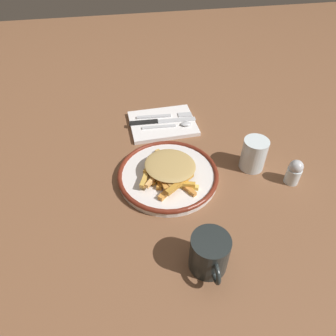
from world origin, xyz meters
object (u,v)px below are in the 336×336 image
(fork, at_px, (165,116))
(spoon, at_px, (175,125))
(napkin, at_px, (163,123))
(salt_shaker, at_px, (294,172))
(coffee_mug, at_px, (209,254))
(knife, at_px, (157,121))
(fries_heap, at_px, (168,170))
(water_glass, at_px, (254,154))
(plate, at_px, (168,175))

(fork, bearing_deg, spoon, 21.87)
(napkin, distance_m, salt_shaker, 0.42)
(coffee_mug, bearing_deg, knife, -176.24)
(fries_heap, height_order, spoon, fries_heap)
(napkin, relative_size, coffee_mug, 1.90)
(napkin, height_order, water_glass, water_glass)
(coffee_mug, height_order, salt_shaker, coffee_mug)
(fries_heap, height_order, coffee_mug, coffee_mug)
(plate, height_order, fork, plate)
(napkin, xyz_separation_m, coffee_mug, (0.49, 0.01, 0.04))
(fork, distance_m, knife, 0.04)
(water_glass, bearing_deg, plate, -88.68)
(water_glass, height_order, coffee_mug, water_glass)
(fork, xyz_separation_m, salt_shaker, (0.33, 0.28, 0.02))
(water_glass, bearing_deg, salt_shaker, 48.68)
(plate, bearing_deg, napkin, 174.23)
(fork, relative_size, spoon, 1.16)
(plate, bearing_deg, fries_heap, -4.40)
(coffee_mug, bearing_deg, water_glass, 143.81)
(plate, bearing_deg, coffee_mug, 8.22)
(water_glass, height_order, salt_shaker, water_glass)
(napkin, distance_m, spoon, 0.05)
(fries_heap, height_order, napkin, fries_heap)
(water_glass, distance_m, salt_shaker, 0.11)
(spoon, height_order, salt_shaker, salt_shaker)
(salt_shaker, bearing_deg, fork, -139.93)
(water_glass, distance_m, coffee_mug, 0.33)
(knife, bearing_deg, coffee_mug, 3.76)
(fries_heap, relative_size, napkin, 0.91)
(fork, bearing_deg, knife, -49.28)
(plate, height_order, fries_heap, fries_heap)
(coffee_mug, bearing_deg, napkin, -178.42)
(knife, xyz_separation_m, water_glass, (0.23, 0.23, 0.03))
(fork, relative_size, knife, 0.84)
(napkin, height_order, fork, fork)
(knife, distance_m, coffee_mug, 0.50)
(water_glass, bearing_deg, fork, -142.83)
(water_glass, relative_size, coffee_mug, 0.84)
(napkin, relative_size, spoon, 1.33)
(water_glass, xyz_separation_m, salt_shaker, (0.07, 0.08, -0.01))
(water_glass, bearing_deg, coffee_mug, -36.19)
(water_glass, bearing_deg, fries_heap, -86.70)
(fries_heap, bearing_deg, coffee_mug, 8.61)
(fork, bearing_deg, coffee_mug, 0.16)
(plate, relative_size, fries_heap, 1.44)
(spoon, bearing_deg, coffee_mug, -2.61)
(plate, bearing_deg, knife, 178.81)
(salt_shaker, bearing_deg, knife, -134.48)
(salt_shaker, bearing_deg, water_glass, -131.32)
(knife, bearing_deg, fries_heap, -1.30)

